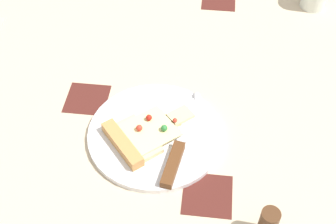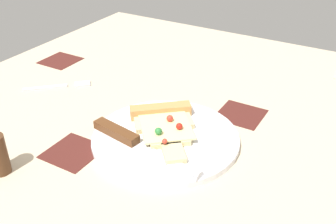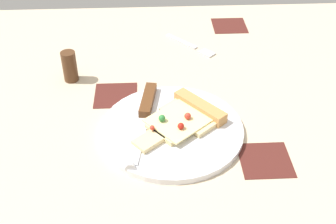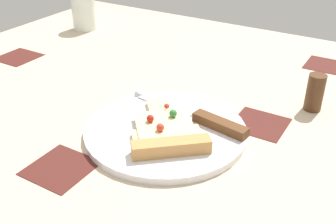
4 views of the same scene
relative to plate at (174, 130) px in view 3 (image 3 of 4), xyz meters
The scene contains 6 objects.
ground_plane 5.81cm from the plate, ahead, with size 123.30×123.30×3.00cm.
plate is the anchor object (origin of this frame).
pizza_slice 2.93cm from the plate, 130.57° to the left, with size 17.26×18.28×2.62cm.
knife 6.69cm from the plate, 121.21° to the right, with size 24.02×6.04×2.45cm.
pepper_shaker 29.06cm from the plate, 131.10° to the right, with size 3.18×3.18×6.99cm, color #4C2D19.
fork 33.02cm from the plate, 168.91° to the left, with size 12.34×11.83×0.80cm.
Camera 3 is at (57.17, -3.81, 54.10)cm, focal length 46.37 mm.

